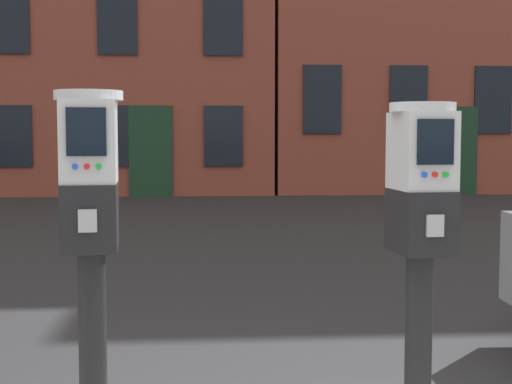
% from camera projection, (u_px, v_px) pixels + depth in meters
% --- Properties ---
extents(parking_meter_near_kerb, '(0.23, 0.26, 1.43)m').
position_uv_depth(parking_meter_near_kerb, '(91.00, 230.00, 2.39)').
color(parking_meter_near_kerb, black).
rests_on(parking_meter_near_kerb, sidewalk_slab).
extents(parking_meter_twin_adjacent, '(0.23, 0.26, 1.40)m').
position_uv_depth(parking_meter_twin_adjacent, '(420.00, 234.00, 2.47)').
color(parking_meter_twin_adjacent, black).
rests_on(parking_meter_twin_adjacent, sidewalk_slab).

